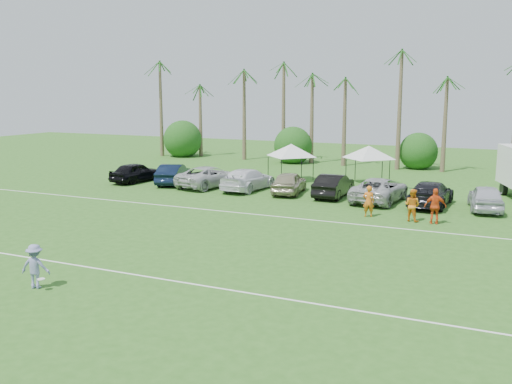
% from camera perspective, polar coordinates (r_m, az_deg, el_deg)
% --- Properties ---
extents(ground, '(120.00, 120.00, 0.00)m').
position_cam_1_polar(ground, '(22.15, -17.15, -9.08)').
color(ground, '#2E611D').
rests_on(ground, ground).
extents(field_lines, '(80.00, 12.10, 0.01)m').
position_cam_1_polar(field_lines, '(28.32, -6.33, -4.48)').
color(field_lines, white).
rests_on(field_lines, ground).
extents(palm_tree_0, '(2.40, 2.40, 8.90)m').
position_cam_1_polar(palm_tree_0, '(64.55, -9.62, 10.29)').
color(palm_tree_0, brown).
rests_on(palm_tree_0, ground).
extents(palm_tree_1, '(2.40, 2.40, 9.90)m').
position_cam_1_polar(palm_tree_1, '(61.90, -5.73, 11.21)').
color(palm_tree_1, brown).
rests_on(palm_tree_1, ground).
extents(palm_tree_2, '(2.40, 2.40, 10.90)m').
position_cam_1_polar(palm_tree_2, '(59.56, -1.50, 12.13)').
color(palm_tree_2, brown).
rests_on(palm_tree_2, ground).
extents(palm_tree_3, '(2.40, 2.40, 11.90)m').
position_cam_1_polar(palm_tree_3, '(57.95, 2.15, 13.02)').
color(palm_tree_3, brown).
rests_on(palm_tree_3, ground).
extents(palm_tree_4, '(2.40, 2.40, 8.90)m').
position_cam_1_polar(palm_tree_4, '(56.47, 5.94, 10.43)').
color(palm_tree_4, brown).
rests_on(palm_tree_4, ground).
extents(palm_tree_5, '(2.40, 2.40, 9.90)m').
position_cam_1_polar(palm_tree_5, '(55.32, 9.96, 11.24)').
color(palm_tree_5, brown).
rests_on(palm_tree_5, ground).
extents(palm_tree_6, '(2.40, 2.40, 10.90)m').
position_cam_1_polar(palm_tree_6, '(54.46, 14.15, 12.02)').
color(palm_tree_6, brown).
rests_on(palm_tree_6, ground).
extents(palm_tree_7, '(2.40, 2.40, 11.90)m').
position_cam_1_polar(palm_tree_7, '(53.90, 18.48, 12.74)').
color(palm_tree_7, brown).
rests_on(palm_tree_7, ground).
extents(palm_tree_8, '(2.40, 2.40, 8.90)m').
position_cam_1_polar(palm_tree_8, '(53.47, 23.72, 9.67)').
color(palm_tree_8, brown).
rests_on(palm_tree_8, ground).
extents(bush_tree_0, '(4.00, 4.00, 4.00)m').
position_cam_1_polar(bush_tree_0, '(63.99, -6.73, 5.27)').
color(bush_tree_0, brown).
rests_on(bush_tree_0, ground).
extents(bush_tree_1, '(4.00, 4.00, 4.00)m').
position_cam_1_polar(bush_tree_1, '(58.32, 4.29, 4.85)').
color(bush_tree_1, brown).
rests_on(bush_tree_1, ground).
extents(bush_tree_2, '(4.00, 4.00, 4.00)m').
position_cam_1_polar(bush_tree_2, '(55.32, 16.05, 4.20)').
color(bush_tree_2, brown).
rests_on(bush_tree_2, ground).
extents(sideline_player_a, '(0.76, 0.62, 1.80)m').
position_cam_1_polar(sideline_player_a, '(33.07, 11.19, -0.91)').
color(sideline_player_a, orange).
rests_on(sideline_player_a, ground).
extents(sideline_player_b, '(1.05, 0.92, 1.81)m').
position_cam_1_polar(sideline_player_b, '(32.45, 15.35, -1.28)').
color(sideline_player_b, orange).
rests_on(sideline_player_b, ground).
extents(sideline_player_c, '(1.22, 0.72, 1.95)m').
position_cam_1_polar(sideline_player_c, '(32.13, 17.49, -1.37)').
color(sideline_player_c, '#E14E19').
rests_on(sideline_player_c, ground).
extents(canopy_tent_left, '(4.27, 4.27, 3.46)m').
position_cam_1_polar(canopy_tent_left, '(45.15, 3.55, 4.82)').
color(canopy_tent_left, black).
rests_on(canopy_tent_left, ground).
extents(canopy_tent_right, '(4.25, 4.25, 3.44)m').
position_cam_1_polar(canopy_tent_right, '(44.63, 11.23, 4.56)').
color(canopy_tent_right, black).
rests_on(canopy_tent_right, ground).
extents(frisbee_player, '(1.20, 0.90, 1.64)m').
position_cam_1_polar(frisbee_player, '(22.33, -21.21, -6.95)').
color(frisbee_player, '#7E83B3').
rests_on(frisbee_player, ground).
extents(parked_car_0, '(2.34, 4.76, 1.56)m').
position_cam_1_polar(parked_car_0, '(45.83, -11.94, 1.95)').
color(parked_car_0, black).
rests_on(parked_car_0, ground).
extents(parked_car_1, '(3.00, 5.02, 1.56)m').
position_cam_1_polar(parked_car_1, '(44.35, -8.28, 1.80)').
color(parked_car_1, black).
rests_on(parked_car_1, ground).
extents(parked_car_2, '(3.65, 6.02, 1.56)m').
position_cam_1_polar(parked_car_2, '(42.68, -4.68, 1.55)').
color(parked_car_2, silver).
rests_on(parked_car_2, ground).
extents(parked_car_3, '(2.63, 5.55, 1.56)m').
position_cam_1_polar(parked_car_3, '(41.19, -0.80, 1.27)').
color(parked_car_3, white).
rests_on(parked_car_3, ground).
extents(parked_car_4, '(2.52, 4.81, 1.56)m').
position_cam_1_polar(parked_car_4, '(39.88, 3.33, 0.96)').
color(parked_car_4, gray).
rests_on(parked_car_4, ground).
extents(parked_car_5, '(1.66, 4.74, 1.56)m').
position_cam_1_polar(parked_car_5, '(38.91, 7.77, 0.66)').
color(parked_car_5, black).
rests_on(parked_car_5, ground).
extents(parked_car_6, '(3.09, 5.83, 1.56)m').
position_cam_1_polar(parked_car_6, '(37.73, 12.25, 0.22)').
color(parked_car_6, '#B5B5B5').
rests_on(parked_car_6, ground).
extents(parked_car_7, '(2.46, 5.49, 1.56)m').
position_cam_1_polar(parked_car_7, '(37.12, 17.06, -0.16)').
color(parked_car_7, black).
rests_on(parked_car_7, ground).
extents(parked_car_8, '(2.47, 4.80, 1.56)m').
position_cam_1_polar(parked_car_8, '(36.84, 22.00, -0.53)').
color(parked_car_8, silver).
rests_on(parked_car_8, ground).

